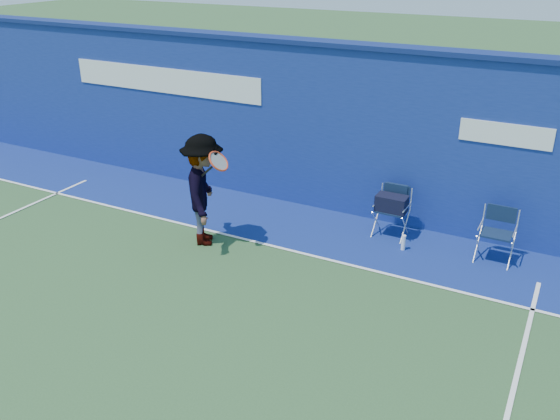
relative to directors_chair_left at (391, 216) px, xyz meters
The scene contains 8 objects.
ground 4.96m from the directors_chair_left, 114.27° to the right, with size 80.00×80.00×0.00m, color #2D502A.
stadium_wall 2.45m from the directors_chair_left, 161.39° to the left, with size 24.00×0.50×3.08m.
out_of_bounds_strip 2.11m from the directors_chair_left, 168.53° to the right, with size 24.00×1.80×0.01m, color navy.
court_lines 4.43m from the directors_chair_left, 117.48° to the right, with size 24.00×12.00×0.01m.
directors_chair_left is the anchor object (origin of this frame).
directors_chair_right 1.74m from the directors_chair_left, ahead, with size 0.52×0.46×0.86m.
water_bottle 0.60m from the directors_chair_left, 49.18° to the right, with size 0.07×0.07×0.27m, color white.
tennis_player 3.20m from the directors_chair_left, 148.00° to the right, with size 1.20×1.39×1.87m.
Camera 1 is at (4.61, -4.48, 4.58)m, focal length 38.00 mm.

